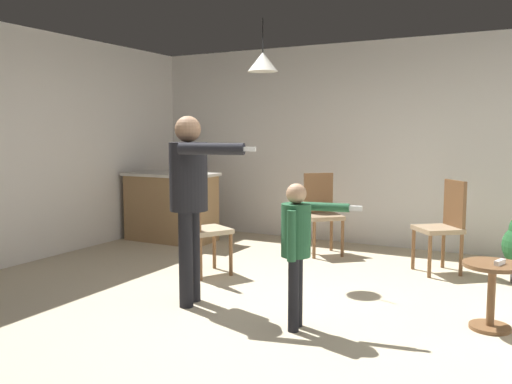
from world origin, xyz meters
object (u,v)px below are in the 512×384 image
object	(u,v)px
side_table_by_couch	(492,288)
person_adult	(190,189)
dining_chair_near_wall	(321,210)
person_child	(297,239)
dining_chair_by_counter	(444,223)
dining_chair_centre_back	(201,225)
kitchen_counter	(171,207)
spare_remote_on_table	(500,262)

from	to	relation	value
side_table_by_couch	person_adult	distance (m)	2.55
dining_chair_near_wall	side_table_by_couch	bearing A→B (deg)	97.35
person_child	dining_chair_by_counter	bearing A→B (deg)	153.39
side_table_by_couch	dining_chair_centre_back	world-z (taller)	dining_chair_centre_back
kitchen_counter	person_child	size ratio (longest dim) A/B	1.12
person_adult	spare_remote_on_table	size ratio (longest dim) A/B	12.69
dining_chair_centre_back	dining_chair_by_counter	bearing A→B (deg)	59.56
side_table_by_couch	person_child	world-z (taller)	person_child
kitchen_counter	person_child	xyz separation A→B (m)	(2.93, -2.33, 0.22)
person_child	spare_remote_on_table	bearing A→B (deg)	106.68
person_child	spare_remote_on_table	world-z (taller)	person_child
dining_chair_near_wall	dining_chair_centre_back	size ratio (longest dim) A/B	1.00
dining_chair_by_counter	dining_chair_near_wall	distance (m)	1.53
side_table_by_couch	spare_remote_on_table	size ratio (longest dim) A/B	4.00
side_table_by_couch	person_child	xyz separation A→B (m)	(-1.32, -0.69, 0.37)
dining_chair_near_wall	kitchen_counter	bearing A→B (deg)	-35.20
person_child	dining_chair_by_counter	world-z (taller)	person_child
dining_chair_near_wall	spare_remote_on_table	bearing A→B (deg)	97.57
dining_chair_centre_back	dining_chair_near_wall	bearing A→B (deg)	94.00
spare_remote_on_table	person_child	bearing A→B (deg)	-154.18
kitchen_counter	dining_chair_by_counter	bearing A→B (deg)	-0.54
dining_chair_centre_back	person_child	bearing A→B (deg)	-3.57
person_child	dining_chair_near_wall	bearing A→B (deg)	-172.10
kitchen_counter	spare_remote_on_table	xyz separation A→B (m)	(4.29, -1.67, 0.06)
dining_chair_centre_back	side_table_by_couch	bearing A→B (deg)	23.36
side_table_by_couch	dining_chair_near_wall	size ratio (longest dim) A/B	0.52
person_child	dining_chair_near_wall	world-z (taller)	person_child
dining_chair_by_counter	person_adult	bearing A→B (deg)	101.82
person_child	spare_remote_on_table	size ratio (longest dim) A/B	8.68
dining_chair_near_wall	dining_chair_centre_back	xyz separation A→B (m)	(-0.74, -1.59, 0.00)
person_child	dining_chair_centre_back	distance (m)	1.81
side_table_by_couch	dining_chair_centre_back	distance (m)	2.86
kitchen_counter	dining_chair_by_counter	size ratio (longest dim) A/B	1.26
side_table_by_couch	person_child	bearing A→B (deg)	-152.37
dining_chair_near_wall	person_child	bearing A→B (deg)	65.90
dining_chair_centre_back	person_adult	bearing A→B (deg)	-32.79
dining_chair_by_counter	side_table_by_couch	bearing A→B (deg)	161.80
person_child	dining_chair_near_wall	size ratio (longest dim) A/B	1.13
person_adult	spare_remote_on_table	bearing A→B (deg)	89.51
kitchen_counter	spare_remote_on_table	world-z (taller)	kitchen_counter
person_child	side_table_by_couch	bearing A→B (deg)	108.48
dining_chair_by_counter	dining_chair_near_wall	bearing A→B (deg)	41.59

